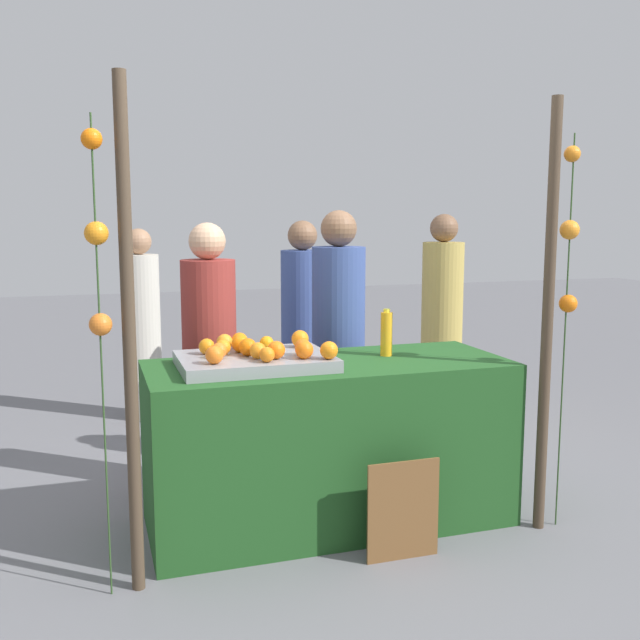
{
  "coord_description": "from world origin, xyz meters",
  "views": [
    {
      "loc": [
        -1.16,
        -3.45,
        1.6
      ],
      "look_at": [
        0.0,
        0.15,
        1.06
      ],
      "focal_mm": 40.45,
      "sensor_mm": 36.0,
      "label": 1
    }
  ],
  "objects": [
    {
      "name": "ground_plane",
      "position": [
        0.0,
        0.0,
        0.0
      ],
      "size": [
        24.0,
        24.0,
        0.0
      ],
      "primitive_type": "plane",
      "color": "slate"
    },
    {
      "name": "stall_counter",
      "position": [
        0.0,
        0.0,
        0.43
      ],
      "size": [
        1.86,
        0.75,
        0.86
      ],
      "primitive_type": "cube",
      "color": "#1E4C1E",
      "rests_on": "ground_plane"
    },
    {
      "name": "orange_tray",
      "position": [
        -0.39,
        0.0,
        0.89
      ],
      "size": [
        0.75,
        0.53,
        0.06
      ],
      "primitive_type": "cube",
      "color": "gray",
      "rests_on": "stall_counter"
    },
    {
      "name": "orange_0",
      "position": [
        -0.3,
        0.12,
        0.95
      ],
      "size": [
        0.07,
        0.07,
        0.07
      ],
      "primitive_type": "sphere",
      "color": "orange",
      "rests_on": "orange_tray"
    },
    {
      "name": "orange_1",
      "position": [
        -0.44,
        0.1,
        0.96
      ],
      "size": [
        0.09,
        0.09,
        0.09
      ],
      "primitive_type": "sphere",
      "color": "orange",
      "rests_on": "orange_tray"
    },
    {
      "name": "orange_2",
      "position": [
        -0.62,
        -0.15,
        0.96
      ],
      "size": [
        0.09,
        0.09,
        0.09
      ],
      "primitive_type": "sphere",
      "color": "orange",
      "rests_on": "orange_tray"
    },
    {
      "name": "orange_3",
      "position": [
        -0.61,
        0.1,
        0.96
      ],
      "size": [
        0.08,
        0.08,
        0.08
      ],
      "primitive_type": "sphere",
      "color": "orange",
      "rests_on": "orange_tray"
    },
    {
      "name": "orange_4",
      "position": [
        -0.42,
        0.0,
        0.96
      ],
      "size": [
        0.09,
        0.09,
        0.09
      ],
      "primitive_type": "sphere",
      "color": "orange",
      "rests_on": "orange_tray"
    },
    {
      "name": "orange_5",
      "position": [
        -0.18,
        -0.16,
        0.96
      ],
      "size": [
        0.09,
        0.09,
        0.09
      ],
      "primitive_type": "sphere",
      "color": "orange",
      "rests_on": "orange_tray"
    },
    {
      "name": "orange_6",
      "position": [
        -0.51,
        0.19,
        0.96
      ],
      "size": [
        0.08,
        0.08,
        0.08
      ],
      "primitive_type": "sphere",
      "color": "orange",
      "rests_on": "orange_tray"
    },
    {
      "name": "orange_7",
      "position": [
        -0.39,
        -0.09,
        0.96
      ],
      "size": [
        0.08,
        0.08,
        0.08
      ],
      "primitive_type": "sphere",
      "color": "orange",
      "rests_on": "orange_tray"
    },
    {
      "name": "orange_8",
      "position": [
        -0.54,
        0.06,
        0.96
      ],
      "size": [
        0.08,
        0.08,
        0.08
      ],
      "primitive_type": "sphere",
      "color": "orange",
      "rests_on": "orange_tray"
    },
    {
      "name": "orange_9",
      "position": [
        -0.42,
        0.2,
        0.96
      ],
      "size": [
        0.09,
        0.09,
        0.09
      ],
      "primitive_type": "sphere",
      "color": "orange",
      "rests_on": "orange_tray"
    },
    {
      "name": "orange_10",
      "position": [
        -0.16,
        -0.08,
        0.96
      ],
      "size": [
        0.08,
        0.08,
        0.08
      ],
      "primitive_type": "sphere",
      "color": "orange",
      "rests_on": "orange_tray"
    },
    {
      "name": "orange_11",
      "position": [
        -0.31,
        -0.12,
        0.96
      ],
      "size": [
        0.09,
        0.09,
        0.09
      ],
      "primitive_type": "sphere",
      "color": "orange",
      "rests_on": "orange_tray"
    },
    {
      "name": "orange_12",
      "position": [
        -0.07,
        -0.2,
        0.96
      ],
      "size": [
        0.09,
        0.09,
        0.09
      ],
      "primitive_type": "sphere",
      "color": "orange",
      "rests_on": "orange_tray"
    },
    {
      "name": "orange_13",
      "position": [
        -0.37,
        -0.18,
        0.95
      ],
      "size": [
        0.07,
        0.07,
        0.07
      ],
      "primitive_type": "sphere",
      "color": "orange",
      "rests_on": "orange_tray"
    },
    {
      "name": "orange_14",
      "position": [
        -0.11,
        0.14,
        0.96
      ],
      "size": [
        0.09,
        0.09,
        0.09
      ],
      "primitive_type": "sphere",
      "color": "orange",
      "rests_on": "orange_tray"
    },
    {
      "name": "orange_15",
      "position": [
        -0.57,
        -0.02,
        0.95
      ],
      "size": [
        0.08,
        0.08,
        0.08
      ],
      "primitive_type": "sphere",
      "color": "orange",
      "rests_on": "orange_tray"
    },
    {
      "name": "juice_bottle",
      "position": [
        0.35,
        0.08,
        0.98
      ],
      "size": [
        0.06,
        0.06,
        0.25
      ],
      "color": "#F5AA1D",
      "rests_on": "stall_counter"
    },
    {
      "name": "chalkboard_sign",
      "position": [
        0.19,
        -0.51,
        0.23
      ],
      "size": [
        0.36,
        0.03,
        0.49
      ],
      "color": "brown",
      "rests_on": "ground_plane"
    },
    {
      "name": "vendor_left",
      "position": [
        -0.51,
        0.66,
        0.73
      ],
      "size": [
        0.31,
        0.31,
        1.57
      ],
      "color": "maroon",
      "rests_on": "ground_plane"
    },
    {
      "name": "vendor_right",
      "position": [
        0.3,
        0.7,
        0.76
      ],
      "size": [
        0.33,
        0.33,
        1.64
      ],
      "color": "#384C8C",
      "rests_on": "ground_plane"
    },
    {
      "name": "crowd_person_0",
      "position": [
        -0.78,
        2.36,
        0.7
      ],
      "size": [
        0.3,
        0.3,
        1.51
      ],
      "color": "beige",
      "rests_on": "ground_plane"
    },
    {
      "name": "crowd_person_1",
      "position": [
        0.31,
        1.51,
        0.73
      ],
      "size": [
        0.31,
        0.31,
        1.57
      ],
      "color": "#384C8C",
      "rests_on": "ground_plane"
    },
    {
      "name": "crowd_person_2",
      "position": [
        1.49,
        1.62,
        0.75
      ],
      "size": [
        0.32,
        0.32,
        1.62
      ],
      "color": "tan",
      "rests_on": "ground_plane"
    },
    {
      "name": "canopy_post_left",
      "position": [
        -1.01,
        -0.41,
        1.09
      ],
      "size": [
        0.06,
        0.06,
        2.17
      ],
      "primitive_type": "cylinder",
      "color": "#473828",
      "rests_on": "ground_plane"
    },
    {
      "name": "canopy_post_right",
      "position": [
        1.01,
        -0.41,
        1.09
      ],
      "size": [
        0.06,
        0.06,
        2.17
      ],
      "primitive_type": "cylinder",
      "color": "#473828",
      "rests_on": "ground_plane"
    },
    {
      "name": "garland_strand_left",
      "position": [
        -1.12,
        -0.43,
        1.47
      ],
      "size": [
        0.1,
        0.1,
        2.0
      ],
      "color": "#2D4C23",
      "rests_on": "ground_plane"
    },
    {
      "name": "garland_strand_right",
      "position": [
        1.12,
        -0.42,
        1.47
      ],
      "size": [
        0.11,
        0.1,
        2.0
      ],
      "color": "#2D4C23",
      "rests_on": "ground_plane"
    }
  ]
}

